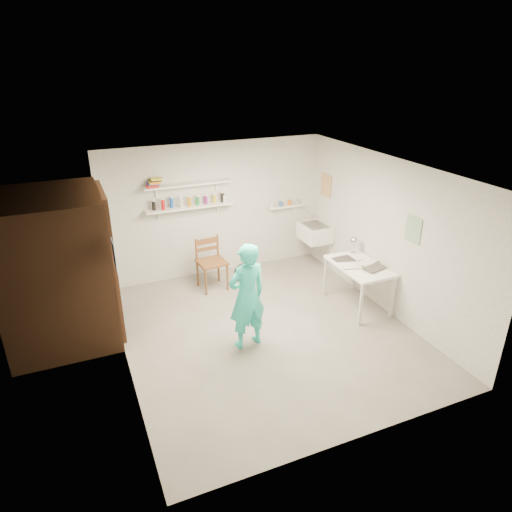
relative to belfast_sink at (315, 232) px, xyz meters
name	(u,v)px	position (x,y,z in m)	size (l,w,h in m)	color
floor	(267,332)	(-1.75, -1.70, -0.71)	(4.00, 4.50, 0.02)	slate
ceiling	(268,169)	(-1.75, -1.70, 1.71)	(4.00, 4.50, 0.02)	silver
wall_back	(215,210)	(-1.75, 0.56, 0.50)	(4.00, 0.02, 2.40)	silver
wall_front	(365,345)	(-1.75, -3.96, 0.50)	(4.00, 0.02, 2.40)	silver
wall_left	(116,283)	(-3.76, -1.70, 0.50)	(0.02, 4.50, 2.40)	silver
wall_right	(387,236)	(0.26, -1.70, 0.50)	(0.02, 4.50, 2.40)	silver
doorway_recess	(110,264)	(-3.74, -0.65, 0.30)	(0.02, 0.90, 2.00)	black
corridor_box	(56,270)	(-4.45, -0.65, 0.35)	(1.40, 1.50, 2.10)	brown
door_lintel	(101,193)	(-3.72, -0.65, 1.35)	(0.06, 1.05, 0.10)	brown
door_jamb_near	(116,279)	(-3.72, -1.15, 0.30)	(0.06, 0.10, 2.00)	brown
door_jamb_far	(107,251)	(-3.72, -0.15, 0.30)	(0.06, 0.10, 2.00)	brown
shelf_lower	(190,207)	(-2.25, 0.43, 0.65)	(1.50, 0.22, 0.03)	white
shelf_upper	(188,184)	(-2.25, 0.43, 1.05)	(1.50, 0.22, 0.03)	white
ledge_shelf	(285,206)	(-0.40, 0.47, 0.42)	(0.70, 0.14, 0.03)	white
poster_left	(114,255)	(-3.74, -1.65, 0.85)	(0.01, 0.28, 0.36)	#334C7F
poster_right_a	(326,185)	(0.24, 0.10, 0.85)	(0.01, 0.34, 0.42)	#995933
poster_right_b	(413,229)	(0.24, -2.25, 0.80)	(0.01, 0.30, 0.38)	#3F724C
belfast_sink	(315,232)	(0.00, 0.00, 0.00)	(0.48, 0.60, 0.30)	white
man	(247,296)	(-2.13, -1.89, 0.06)	(0.56, 0.37, 1.53)	#2AD4C2
wall_clock	(243,272)	(-2.10, -1.67, 0.32)	(0.27, 0.27, 0.04)	#F5EAA7
wooden_chair	(212,262)	(-2.05, -0.08, -0.21)	(0.46, 0.44, 0.98)	brown
work_table	(358,286)	(-0.11, -1.58, -0.34)	(0.66, 1.09, 0.73)	white
desk_lamp	(355,241)	(0.07, -1.15, 0.25)	(0.14, 0.14, 0.14)	silver
spray_cans	(189,201)	(-2.25, 0.43, 0.75)	(1.31, 0.06, 0.17)	black
book_stack	(154,183)	(-2.81, 0.43, 1.14)	(0.26, 0.14, 0.14)	red
ledge_pots	(285,203)	(-0.40, 0.47, 0.48)	(0.48, 0.07, 0.09)	silver
papers	(360,264)	(-0.11, -1.58, 0.04)	(0.30, 0.22, 0.03)	silver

